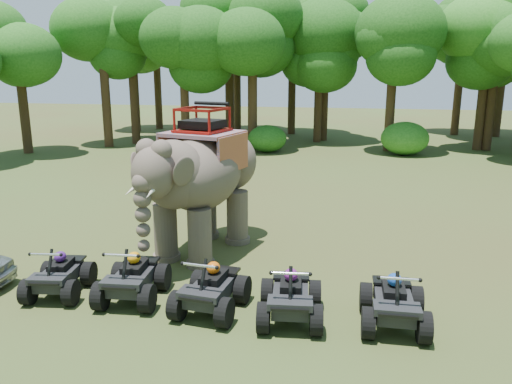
# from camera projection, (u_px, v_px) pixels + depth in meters

# --- Properties ---
(ground) EXTENTS (110.00, 110.00, 0.00)m
(ground) POSITION_uv_depth(u_px,v_px,m) (246.00, 281.00, 11.94)
(ground) COLOR #47381E
(ground) RESTS_ON ground
(elephant) EXTENTS (3.25, 5.19, 4.04)m
(elephant) POSITION_uv_depth(u_px,v_px,m) (202.00, 180.00, 13.47)
(elephant) COLOR brown
(elephant) RESTS_ON ground
(atv_0) EXTENTS (1.39, 1.75, 1.18)m
(atv_0) POSITION_uv_depth(u_px,v_px,m) (59.00, 269.00, 11.11)
(atv_0) COLOR black
(atv_0) RESTS_ON ground
(atv_1) EXTENTS (1.40, 1.83, 1.28)m
(atv_1) POSITION_uv_depth(u_px,v_px,m) (132.00, 272.00, 10.86)
(atv_1) COLOR black
(atv_1) RESTS_ON ground
(atv_2) EXTENTS (1.40, 1.82, 1.27)m
(atv_2) POSITION_uv_depth(u_px,v_px,m) (211.00, 282.00, 10.33)
(atv_2) COLOR black
(atv_2) RESTS_ON ground
(atv_3) EXTENTS (1.44, 1.85, 1.27)m
(atv_3) POSITION_uv_depth(u_px,v_px,m) (291.00, 290.00, 9.96)
(atv_3) COLOR black
(atv_3) RESTS_ON ground
(atv_4) EXTENTS (1.31, 1.76, 1.27)m
(atv_4) POSITION_uv_depth(u_px,v_px,m) (394.00, 296.00, 9.72)
(atv_4) COLOR black
(atv_4) RESTS_ON ground
(tree_0) EXTENTS (6.57, 6.57, 9.39)m
(tree_0) POSITION_uv_depth(u_px,v_px,m) (325.00, 72.00, 34.18)
(tree_0) COLOR #195114
(tree_0) RESTS_ON ground
(tree_1) EXTENTS (5.99, 5.99, 8.56)m
(tree_1) POSITION_uv_depth(u_px,v_px,m) (392.00, 80.00, 29.80)
(tree_1) COLOR #195114
(tree_1) RESTS_ON ground
(tree_2) EXTENTS (5.55, 5.55, 7.93)m
(tree_2) POSITION_uv_depth(u_px,v_px,m) (483.00, 85.00, 30.24)
(tree_2) COLOR #195114
(tree_2) RESTS_ON ground
(tree_24) EXTENTS (5.76, 5.76, 8.23)m
(tree_24) POSITION_uv_depth(u_px,v_px,m) (21.00, 83.00, 29.04)
(tree_24) COLOR #195114
(tree_24) RESTS_ON ground
(tree_25) EXTENTS (6.08, 6.08, 8.69)m
(tree_25) POSITION_uv_depth(u_px,v_px,m) (104.00, 78.00, 31.40)
(tree_25) COLOR #195114
(tree_25) RESTS_ON ground
(tree_26) EXTENTS (5.41, 5.41, 7.73)m
(tree_26) POSITION_uv_depth(u_px,v_px,m) (184.00, 86.00, 30.73)
(tree_26) COLOR #195114
(tree_26) RESTS_ON ground
(tree_27) EXTENTS (6.57, 6.57, 9.39)m
(tree_27) POSITION_uv_depth(u_px,v_px,m) (252.00, 73.00, 30.47)
(tree_27) COLOR #195114
(tree_27) RESTS_ON ground
(tree_28) EXTENTS (6.57, 6.57, 9.38)m
(tree_28) POSITION_uv_depth(u_px,v_px,m) (134.00, 72.00, 39.32)
(tree_28) COLOR #195114
(tree_28) RESTS_ON ground
(tree_29) EXTENTS (5.63, 5.63, 8.05)m
(tree_29) POSITION_uv_depth(u_px,v_px,m) (493.00, 84.00, 30.11)
(tree_29) COLOR #195114
(tree_29) RESTS_ON ground
(tree_30) EXTENTS (6.02, 6.02, 8.60)m
(tree_30) POSITION_uv_depth(u_px,v_px,m) (133.00, 78.00, 32.85)
(tree_30) COLOR #195114
(tree_30) RESTS_ON ground
(tree_31) EXTENTS (6.47, 6.47, 9.25)m
(tree_31) POSITION_uv_depth(u_px,v_px,m) (292.00, 73.00, 37.73)
(tree_31) COLOR #195114
(tree_31) RESTS_ON ground
(tree_32) EXTENTS (6.19, 6.19, 8.84)m
(tree_32) POSITION_uv_depth(u_px,v_px,m) (237.00, 75.00, 39.89)
(tree_32) COLOR #195114
(tree_32) RESTS_ON ground
(tree_34) EXTENTS (6.53, 6.53, 9.34)m
(tree_34) POSITION_uv_depth(u_px,v_px,m) (460.00, 72.00, 37.15)
(tree_34) COLOR #195114
(tree_34) RESTS_ON ground
(tree_35) EXTENTS (6.66, 6.66, 9.52)m
(tree_35) POSITION_uv_depth(u_px,v_px,m) (157.00, 71.00, 40.97)
(tree_35) COLOR #195114
(tree_35) RESTS_ON ground
(tree_38) EXTENTS (7.51, 7.51, 10.73)m
(tree_38) POSITION_uv_depth(u_px,v_px,m) (503.00, 62.00, 35.89)
(tree_38) COLOR #195114
(tree_38) RESTS_ON ground
(tree_39) EXTENTS (5.16, 5.16, 7.37)m
(tree_39) POSITION_uv_depth(u_px,v_px,m) (318.00, 88.00, 33.65)
(tree_39) COLOR #195114
(tree_39) RESTS_ON ground
(tree_40) EXTENTS (7.02, 7.02, 10.03)m
(tree_40) POSITION_uv_depth(u_px,v_px,m) (229.00, 67.00, 34.51)
(tree_40) COLOR #195114
(tree_40) RESTS_ON ground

